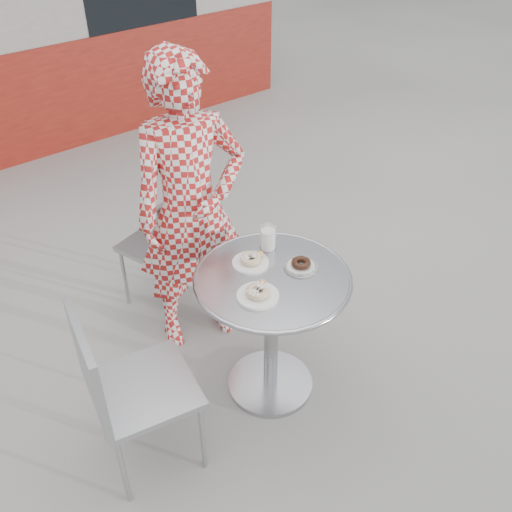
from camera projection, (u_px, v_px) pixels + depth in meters
ground at (278, 388)px, 3.23m from camera, size 60.00×60.00×0.00m
bistro_table at (272, 306)px, 2.89m from camera, size 0.78×0.78×0.79m
chair_far at (165, 267)px, 3.68m from camera, size 0.52×0.53×0.89m
chair_left at (146, 416)px, 2.72m from camera, size 0.54×0.54×0.95m
seated_person at (191, 210)px, 3.10m from camera, size 0.72×0.56×1.75m
plate_far at (251, 260)px, 2.85m from camera, size 0.19×0.19×0.05m
plate_near at (258, 293)px, 2.64m from camera, size 0.20×0.20×0.05m
plate_checker at (301, 265)px, 2.82m from camera, size 0.17×0.17×0.04m
milk_cup at (268, 238)px, 2.93m from camera, size 0.08×0.08×0.13m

